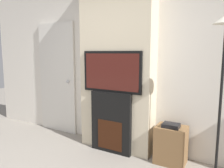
{
  "coord_description": "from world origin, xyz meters",
  "views": [
    {
      "loc": [
        1.56,
        -1.05,
        1.49
      ],
      "look_at": [
        0.0,
        1.69,
        1.04
      ],
      "focal_mm": 35.0,
      "sensor_mm": 36.0,
      "label": 1
    }
  ],
  "objects_px": {
    "media_stand": "(171,144)",
    "television": "(112,72)",
    "floor_lamp": "(222,74)",
    "fireplace": "(112,122)"
  },
  "relations": [
    {
      "from": "media_stand",
      "to": "television",
      "type": "bearing_deg",
      "value": -174.3
    },
    {
      "from": "floor_lamp",
      "to": "media_stand",
      "type": "distance_m",
      "value": 1.17
    },
    {
      "from": "fireplace",
      "to": "floor_lamp",
      "type": "bearing_deg",
      "value": -5.52
    },
    {
      "from": "floor_lamp",
      "to": "television",
      "type": "bearing_deg",
      "value": 174.56
    },
    {
      "from": "floor_lamp",
      "to": "media_stand",
      "type": "xyz_separation_m",
      "value": [
        -0.57,
        0.22,
        -1.0
      ]
    },
    {
      "from": "floor_lamp",
      "to": "media_stand",
      "type": "height_order",
      "value": "floor_lamp"
    },
    {
      "from": "television",
      "to": "media_stand",
      "type": "bearing_deg",
      "value": 5.7
    },
    {
      "from": "fireplace",
      "to": "media_stand",
      "type": "relative_size",
      "value": 1.63
    },
    {
      "from": "fireplace",
      "to": "media_stand",
      "type": "bearing_deg",
      "value": 5.57
    },
    {
      "from": "media_stand",
      "to": "fireplace",
      "type": "bearing_deg",
      "value": -174.43
    }
  ]
}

